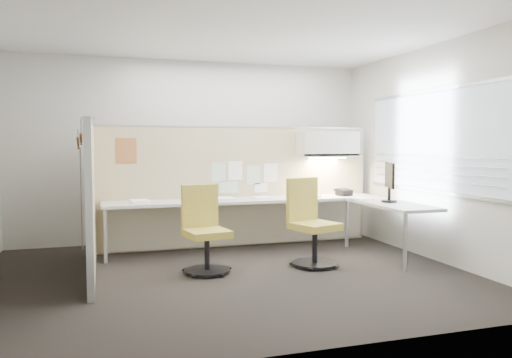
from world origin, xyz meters
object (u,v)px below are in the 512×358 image
object	(u,v)px
chair_right	(311,225)
phone	(344,192)
chair_left	(205,232)
desk	(273,208)
monitor	(389,180)

from	to	relation	value
chair_right	phone	distance (m)	1.53
chair_left	chair_right	bearing A→B (deg)	-11.99
chair_left	desk	bearing A→B (deg)	28.21
chair_right	monitor	world-z (taller)	monitor
chair_left	phone	distance (m)	2.60
monitor	desk	bearing A→B (deg)	80.05
desk	phone	size ratio (longest dim) A/B	15.72
chair_left	phone	xyz separation A→B (m)	(2.35, 1.05, 0.31)
desk	monitor	xyz separation A→B (m)	(1.37, -0.82, 0.43)
desk	chair_left	size ratio (longest dim) A/B	3.96
chair_right	monitor	bearing A→B (deg)	-12.47
desk	monitor	size ratio (longest dim) A/B	7.60
chair_right	monitor	size ratio (longest dim) A/B	2.03
chair_right	phone	size ratio (longest dim) A/B	4.20
chair_left	monitor	bearing A→B (deg)	-7.69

